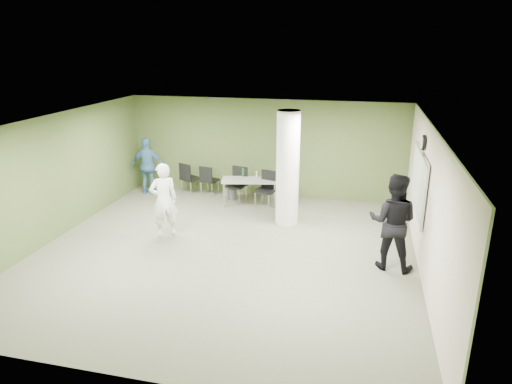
% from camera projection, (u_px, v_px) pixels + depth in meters
% --- Properties ---
extents(floor, '(8.00, 8.00, 0.00)m').
position_uv_depth(floor, '(225.00, 252.00, 9.82)').
color(floor, '#555744').
rests_on(floor, ground).
extents(ceiling, '(8.00, 8.00, 0.00)m').
position_uv_depth(ceiling, '(222.00, 123.00, 8.94)').
color(ceiling, white).
rests_on(ceiling, wall_back).
extents(wall_back, '(8.00, 2.80, 0.02)m').
position_uv_depth(wall_back, '(265.00, 148.00, 13.07)').
color(wall_back, '#49592A').
rests_on(wall_back, floor).
extents(wall_left, '(0.02, 8.00, 2.80)m').
position_uv_depth(wall_left, '(54.00, 178.00, 10.26)').
color(wall_left, '#49592A').
rests_on(wall_left, floor).
extents(wall_right_cream, '(0.02, 8.00, 2.80)m').
position_uv_depth(wall_right_cream, '(429.00, 206.00, 8.50)').
color(wall_right_cream, beige).
rests_on(wall_right_cream, floor).
extents(column, '(0.56, 0.56, 2.80)m').
position_uv_depth(column, '(288.00, 168.00, 11.01)').
color(column, silver).
rests_on(column, floor).
extents(whiteboard, '(0.05, 2.30, 1.30)m').
position_uv_depth(whiteboard, '(418.00, 182.00, 9.60)').
color(whiteboard, silver).
rests_on(whiteboard, wall_right_cream).
extents(wall_clock, '(0.06, 0.32, 0.32)m').
position_uv_depth(wall_clock, '(423.00, 143.00, 9.33)').
color(wall_clock, black).
rests_on(wall_clock, wall_right_cream).
extents(folding_table, '(1.62, 0.95, 0.97)m').
position_uv_depth(folding_table, '(250.00, 181.00, 12.52)').
color(folding_table, gray).
rests_on(folding_table, floor).
extents(wastebasket, '(0.27, 0.27, 0.31)m').
position_uv_depth(wastebasket, '(232.00, 194.00, 13.10)').
color(wastebasket, '#4C4C4C').
rests_on(wastebasket, floor).
extents(chair_back_left, '(0.62, 0.62, 0.95)m').
position_uv_depth(chair_back_left, '(188.00, 176.00, 13.39)').
color(chair_back_left, black).
rests_on(chair_back_left, floor).
extents(chair_back_right, '(0.53, 0.53, 0.89)m').
position_uv_depth(chair_back_right, '(208.00, 178.00, 13.31)').
color(chair_back_right, black).
rests_on(chair_back_right, floor).
extents(chair_table_left, '(0.59, 0.59, 0.99)m').
position_uv_depth(chair_table_left, '(238.00, 182.00, 12.78)').
color(chair_table_left, black).
rests_on(chair_table_left, floor).
extents(chair_table_right, '(0.61, 0.61, 1.00)m').
position_uv_depth(chair_table_right, '(267.00, 186.00, 12.35)').
color(chair_table_right, black).
rests_on(chair_table_right, floor).
extents(woman_white, '(0.76, 0.71, 1.73)m').
position_uv_depth(woman_white, '(164.00, 200.00, 10.42)').
color(woman_white, white).
rests_on(woman_white, floor).
extents(man_black, '(1.06, 0.89, 1.95)m').
position_uv_depth(man_black, '(393.00, 222.00, 8.88)').
color(man_black, black).
rests_on(man_black, floor).
extents(man_blue, '(1.03, 0.51, 1.69)m').
position_uv_depth(man_blue, '(148.00, 166.00, 13.34)').
color(man_blue, teal).
rests_on(man_blue, floor).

